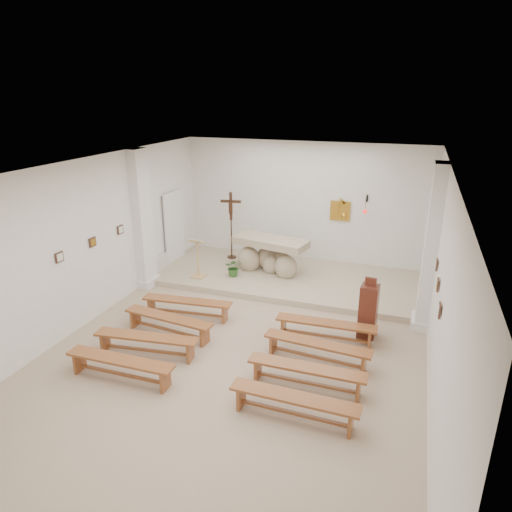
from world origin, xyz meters
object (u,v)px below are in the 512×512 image
at_px(bench_left_front, 187,304).
at_px(bench_right_front, 326,327).
at_px(altar, 270,257).
at_px(bench_left_fourth, 120,364).
at_px(bench_right_third, 307,372).
at_px(crucifix_stand, 231,221).
at_px(bench_left_third, 146,341).
at_px(bench_right_fourth, 294,402).
at_px(bench_right_second, 317,347).
at_px(bench_left_second, 168,321).
at_px(donation_pedestal, 368,311).
at_px(lectern, 198,258).

relative_size(bench_left_front, bench_right_front, 1.01).
height_order(altar, bench_left_fourth, altar).
bearing_deg(bench_right_third, crucifix_stand, 123.44).
height_order(bench_left_third, bench_right_fourth, same).
height_order(bench_left_front, bench_left_third, same).
bearing_deg(bench_right_second, bench_left_second, -175.43).
bearing_deg(altar, bench_left_fourth, -89.14).
bearing_deg(bench_right_front, bench_left_second, -167.43).
distance_m(donation_pedestal, bench_left_third, 4.42).
relative_size(lectern, bench_left_fourth, 0.54).
distance_m(donation_pedestal, bench_right_third, 2.28).
height_order(bench_right_front, bench_right_second, same).
bearing_deg(bench_right_second, bench_right_fourth, -85.43).
bearing_deg(bench_left_second, bench_left_fourth, -83.48).
bearing_deg(crucifix_stand, bench_right_third, -65.81).
xyz_separation_m(bench_right_front, bench_left_fourth, (-3.10, -2.49, 0.00)).
bearing_deg(bench_left_front, bench_left_third, -95.86).
relative_size(lectern, bench_right_front, 0.53).
distance_m(altar, bench_left_front, 3.09).
relative_size(bench_left_third, bench_right_third, 1.01).
height_order(lectern, bench_left_third, lectern).
bearing_deg(altar, bench_left_third, -90.98).
relative_size(lectern, bench_left_front, 0.53).
distance_m(bench_right_second, bench_left_third, 3.21).
bearing_deg(bench_left_third, donation_pedestal, 21.58).
height_order(altar, bench_left_second, altar).
height_order(bench_left_third, bench_left_fourth, same).
height_order(lectern, crucifix_stand, crucifix_stand).
height_order(donation_pedestal, bench_left_fourth, donation_pedestal).
relative_size(bench_left_front, bench_right_second, 1.00).
height_order(crucifix_stand, bench_right_second, crucifix_stand).
height_order(altar, bench_left_front, altar).
bearing_deg(bench_left_fourth, bench_right_third, 14.29).
bearing_deg(bench_right_fourth, bench_right_second, 91.12).
relative_size(donation_pedestal, bench_right_third, 0.65).
xyz_separation_m(donation_pedestal, bench_left_fourth, (-3.87, -2.96, -0.26)).
xyz_separation_m(lectern, bench_right_third, (3.76, -3.54, -0.36)).
height_order(altar, bench_right_third, altar).
distance_m(donation_pedestal, bench_left_second, 4.09).
xyz_separation_m(crucifix_stand, bench_right_front, (3.49, -3.56, -0.96)).
bearing_deg(bench_left_fourth, lectern, 97.77).
height_order(bench_left_front, bench_left_fourth, same).
height_order(bench_right_front, bench_left_second, same).
xyz_separation_m(crucifix_stand, bench_left_third, (0.38, -5.22, -0.96)).
distance_m(bench_left_front, bench_right_third, 3.52).
relative_size(donation_pedestal, bench_left_front, 0.64).
relative_size(altar, bench_left_front, 1.03).
bearing_deg(bench_left_third, bench_right_fourth, -22.29).
relative_size(lectern, bench_left_third, 0.53).
bearing_deg(bench_left_fourth, bench_left_third, 89.30).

